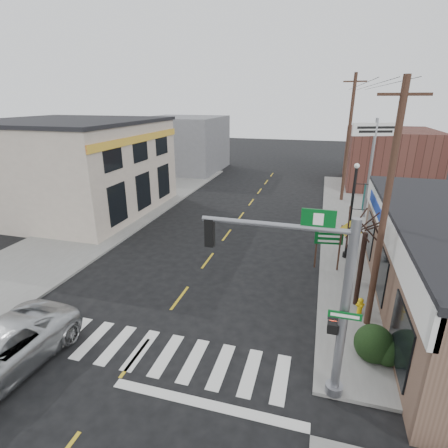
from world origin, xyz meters
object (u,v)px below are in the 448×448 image
(lamp_post, at_px, (353,205))
(bare_tree, at_px, (368,219))
(guide_sign, at_px, (329,240))
(traffic_signal_pole, at_px, (321,290))
(utility_pole_near, at_px, (385,211))
(utility_pole_far, at_px, (348,138))
(dance_center_sign, at_px, (374,144))
(fire_hydrant, at_px, (360,305))

(lamp_post, relative_size, bare_tree, 1.07)
(guide_sign, bearing_deg, lamp_post, 49.74)
(traffic_signal_pole, xyz_separation_m, utility_pole_near, (1.98, 3.95, 1.25))
(guide_sign, height_order, lamp_post, lamp_post)
(traffic_signal_pole, height_order, utility_pole_far, utility_pole_far)
(lamp_post, bearing_deg, bare_tree, -106.69)
(bare_tree, bearing_deg, dance_center_sign, 83.69)
(traffic_signal_pole, bearing_deg, utility_pole_far, 86.12)
(traffic_signal_pole, bearing_deg, utility_pole_near, 63.49)
(fire_hydrant, distance_m, lamp_post, 6.13)
(bare_tree, distance_m, utility_pole_near, 1.58)
(dance_center_sign, bearing_deg, traffic_signal_pole, -119.98)
(traffic_signal_pole, height_order, bare_tree, traffic_signal_pole)
(fire_hydrant, xyz_separation_m, lamp_post, (-0.27, 5.52, 2.67))
(traffic_signal_pole, xyz_separation_m, fire_hydrant, (1.75, 4.59, -3.02))
(bare_tree, bearing_deg, lamp_post, 91.96)
(traffic_signal_pole, bearing_deg, lamp_post, 81.84)
(lamp_post, height_order, bare_tree, lamp_post)
(fire_hydrant, bearing_deg, dance_center_sign, 84.46)
(fire_hydrant, distance_m, bare_tree, 3.56)
(fire_hydrant, height_order, bare_tree, bare_tree)
(traffic_signal_pole, distance_m, lamp_post, 10.22)
(dance_center_sign, xyz_separation_m, utility_pole_far, (-1.47, 4.43, -0.05))
(traffic_signal_pole, distance_m, fire_hydrant, 5.77)
(fire_hydrant, relative_size, lamp_post, 0.13)
(fire_hydrant, relative_size, dance_center_sign, 0.10)
(guide_sign, distance_m, bare_tree, 4.01)
(bare_tree, height_order, utility_pole_near, utility_pole_near)
(traffic_signal_pole, distance_m, dance_center_sign, 18.31)
(dance_center_sign, height_order, utility_pole_far, utility_pole_far)
(fire_hydrant, xyz_separation_m, utility_pole_near, (0.23, -0.64, 4.27))
(fire_hydrant, distance_m, dance_center_sign, 14.30)
(utility_pole_near, distance_m, utility_pole_far, 18.44)
(traffic_signal_pole, height_order, lamp_post, traffic_signal_pole)
(fire_hydrant, xyz_separation_m, dance_center_sign, (1.30, 13.36, 4.93))
(guide_sign, bearing_deg, traffic_signal_pole, -100.93)
(guide_sign, xyz_separation_m, utility_pole_near, (1.61, -4.39, 3.04))
(lamp_post, xyz_separation_m, bare_tree, (0.16, -4.83, 0.82))
(utility_pole_near, bearing_deg, dance_center_sign, 91.57)
(lamp_post, bearing_deg, guide_sign, -140.55)
(guide_sign, distance_m, utility_pole_far, 14.56)
(dance_center_sign, relative_size, bare_tree, 1.44)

